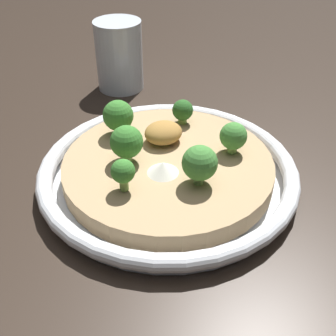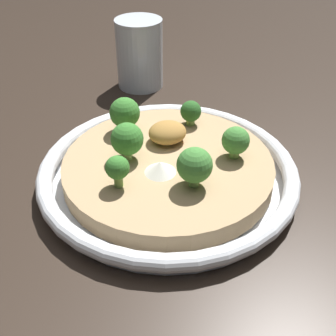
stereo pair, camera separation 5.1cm
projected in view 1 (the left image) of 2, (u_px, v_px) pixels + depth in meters
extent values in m
plane|color=#2D231C|center=(168.00, 181.00, 0.53)|extent=(6.00, 6.00, 0.00)
cylinder|color=silver|center=(168.00, 178.00, 0.52)|extent=(0.30, 0.30, 0.01)
torus|color=silver|center=(168.00, 169.00, 0.52)|extent=(0.32, 0.32, 0.02)
cylinder|color=tan|center=(168.00, 168.00, 0.52)|extent=(0.26, 0.26, 0.02)
cone|color=white|center=(163.00, 168.00, 0.48)|extent=(0.04, 0.04, 0.01)
ellipsoid|color=#A37538|center=(163.00, 133.00, 0.53)|extent=(0.05, 0.04, 0.03)
cylinder|color=#84A856|center=(127.00, 154.00, 0.50)|extent=(0.01, 0.01, 0.02)
sphere|color=#387A2D|center=(127.00, 142.00, 0.49)|extent=(0.04, 0.04, 0.04)
cylinder|color=#668E47|center=(199.00, 176.00, 0.47)|extent=(0.01, 0.01, 0.02)
sphere|color=#428438|center=(200.00, 163.00, 0.46)|extent=(0.04, 0.04, 0.04)
cylinder|color=#759E4C|center=(182.00, 118.00, 0.57)|extent=(0.02, 0.02, 0.01)
sphere|color=#285B23|center=(183.00, 110.00, 0.57)|extent=(0.03, 0.03, 0.03)
cylinder|color=#84A856|center=(119.00, 128.00, 0.55)|extent=(0.01, 0.01, 0.02)
sphere|color=#387A2D|center=(118.00, 116.00, 0.54)|extent=(0.04, 0.04, 0.04)
cylinder|color=#759E4C|center=(232.00, 146.00, 0.52)|extent=(0.01, 0.01, 0.02)
sphere|color=#428438|center=(233.00, 136.00, 0.51)|extent=(0.03, 0.03, 0.03)
cylinder|color=#759E4C|center=(124.00, 182.00, 0.46)|extent=(0.01, 0.01, 0.02)
sphere|color=#387A2D|center=(123.00, 171.00, 0.45)|extent=(0.03, 0.03, 0.03)
cylinder|color=silver|center=(119.00, 56.00, 0.71)|extent=(0.08, 0.08, 0.12)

